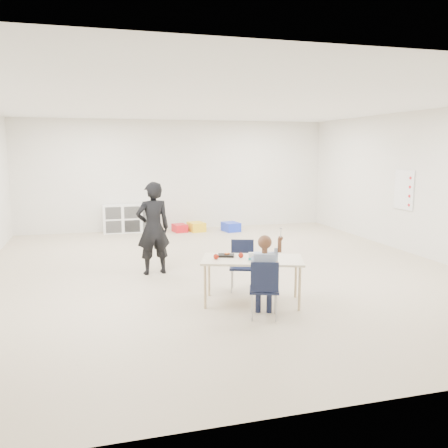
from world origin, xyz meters
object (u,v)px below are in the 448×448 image
object	(u,v)px
cubby_shelf	(131,218)
table	(252,281)
chair_near	(264,289)
child	(264,272)
adult	(153,228)

from	to	relation	value
cubby_shelf	table	bearing A→B (deg)	-79.53
chair_near	cubby_shelf	bearing A→B (deg)	118.30
table	child	xyz separation A→B (m)	(-0.04, -0.57, 0.27)
adult	chair_near	bearing A→B (deg)	104.80
table	chair_near	world-z (taller)	chair_near
table	adult	xyz separation A→B (m)	(-1.09, 1.89, 0.46)
chair_near	child	world-z (taller)	child
cubby_shelf	chair_near	bearing A→B (deg)	-80.74
chair_near	cubby_shelf	world-z (taller)	chair_near
cubby_shelf	adult	distance (m)	4.22
table	cubby_shelf	xyz separation A→B (m)	(-1.12, 6.08, 0.04)
table	chair_near	bearing A→B (deg)	-74.87
child	adult	size ratio (longest dim) A/B	0.75
cubby_shelf	adult	world-z (taller)	adult
child	adult	distance (m)	2.68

